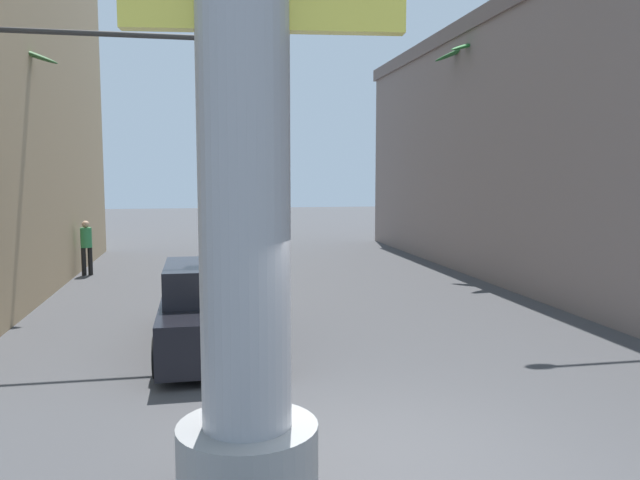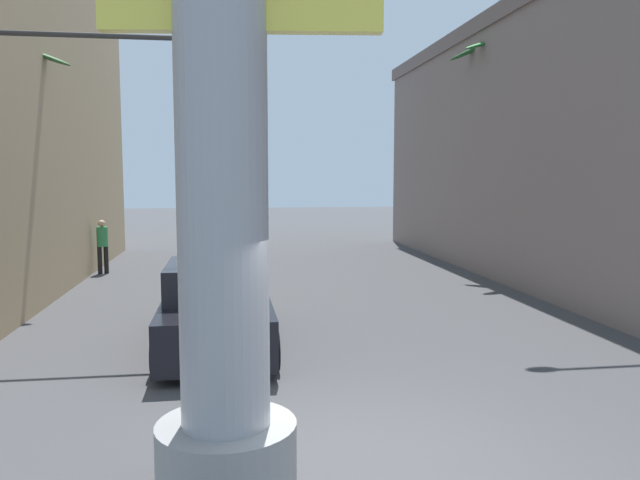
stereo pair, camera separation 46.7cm
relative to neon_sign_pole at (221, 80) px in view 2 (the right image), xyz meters
name	(u,v)px [view 2 (the right image)]	position (x,y,z in m)	size (l,w,h in m)	color
ground_plane	(288,292)	(1.58, 10.51, -3.97)	(88.30, 88.30, 0.00)	#424244
building_right	(640,143)	(11.66, 10.48, 0.03)	(7.95, 25.05, 7.99)	slate
neon_sign_pole	(221,80)	(0.00, 0.00, 0.00)	(2.92, 1.37, 9.28)	#9E9EA3
street_lamp	(589,109)	(7.47, 6.24, 0.50)	(2.74, 0.28, 7.38)	#59595E
traffic_light_mast	(55,122)	(-3.08, 6.26, 0.10)	(5.29, 0.32, 5.74)	#333333
car_lead	(217,307)	(-0.19, 5.45, -3.27)	(2.00, 5.02, 1.56)	black
palm_tree_mid_left	(18,142)	(-4.97, 10.21, -0.06)	(2.70, 2.58, 6.26)	brown
palm_tree_mid_right	(494,122)	(8.37, 12.99, 0.81)	(2.95, 2.88, 7.41)	brown
pedestrian_far_left	(102,242)	(-3.91, 14.41, -2.98)	(0.46, 0.46, 1.71)	black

